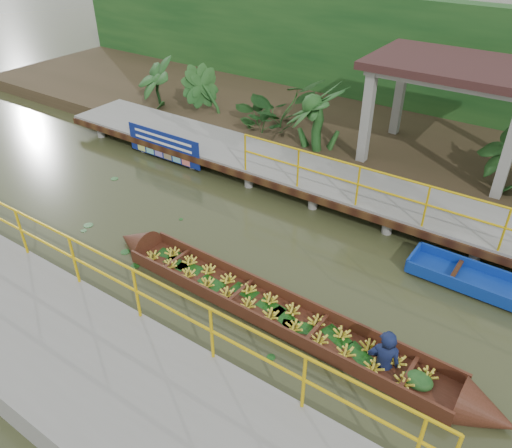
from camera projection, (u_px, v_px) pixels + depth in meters
The scene contains 9 objects.
ground at pixel (216, 245), 11.38m from camera, with size 80.00×80.00×0.00m, color #2C3018.
land_strip at pixel (358, 131), 16.42m from camera, with size 30.00×8.00×0.45m, color #332A19.
far_dock at pixel (295, 171), 13.47m from camera, with size 16.00×2.06×1.66m.
near_dock at pixel (99, 379), 7.85m from camera, with size 18.00×2.40×1.73m.
pavilion at pixel (457, 77), 12.75m from camera, with size 4.40×3.00×3.00m.
foliage_backdrop at pixel (394, 59), 17.17m from camera, with size 30.00×0.80×4.00m, color #133D17.
vendor_boat at pixel (291, 315), 9.18m from camera, with size 8.56×1.07×1.93m.
blue_banner at pixel (163, 145), 14.65m from camera, with size 2.74×0.04×0.86m.
tropical_plants at pixel (314, 118), 14.57m from camera, with size 14.30×1.30×1.62m.
Camera 1 is at (6.01, -7.10, 6.65)m, focal length 35.00 mm.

